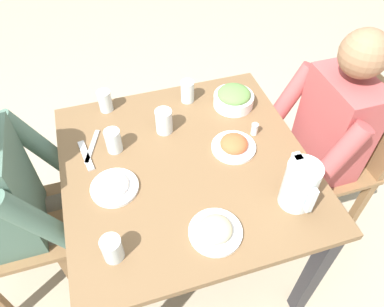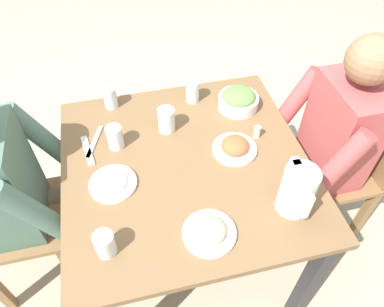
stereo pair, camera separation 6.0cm
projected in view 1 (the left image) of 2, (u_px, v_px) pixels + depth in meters
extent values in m
plane|color=tan|center=(188.00, 252.00, 2.01)|extent=(8.00, 8.00, 0.00)
cube|color=brown|center=(186.00, 166.00, 1.46)|extent=(0.97, 0.97, 0.03)
cube|color=#232328|center=(86.00, 170.00, 1.93)|extent=(0.06, 0.06, 0.73)
cube|color=#232328|center=(237.00, 136.00, 2.10)|extent=(0.06, 0.06, 0.73)
cube|color=#232328|center=(313.00, 274.00, 1.55)|extent=(0.06, 0.06, 0.73)
cube|color=olive|center=(68.00, 217.00, 1.90)|extent=(0.04, 0.04, 0.45)
cube|color=olive|center=(74.00, 277.00, 1.68)|extent=(0.04, 0.04, 0.45)
cube|color=olive|center=(17.00, 229.00, 1.57)|extent=(0.40, 0.40, 0.03)
cube|color=olive|center=(358.00, 207.00, 1.93)|extent=(0.04, 0.04, 0.45)
cube|color=olive|center=(324.00, 161.00, 2.15)|extent=(0.04, 0.04, 0.45)
cube|color=olive|center=(301.00, 224.00, 1.87)|extent=(0.04, 0.04, 0.45)
cube|color=olive|center=(272.00, 174.00, 2.08)|extent=(0.04, 0.04, 0.45)
cube|color=olive|center=(325.00, 162.00, 1.83)|extent=(0.40, 0.40, 0.03)
cube|color=olive|center=(372.00, 123.00, 1.70)|extent=(0.38, 0.04, 0.42)
cube|color=#4C6B5B|center=(1.00, 192.00, 1.39)|extent=(0.32, 0.20, 0.50)
cylinder|color=#665B4C|center=(69.00, 203.00, 1.69)|extent=(0.11, 0.38, 0.11)
cylinder|color=#665B4C|center=(117.00, 217.00, 1.88)|extent=(0.10, 0.10, 0.48)
cylinder|color=#4C6B5B|center=(36.00, 143.00, 1.52)|extent=(0.08, 0.23, 0.37)
cylinder|color=#665B4C|center=(72.00, 235.00, 1.58)|extent=(0.11, 0.38, 0.11)
cylinder|color=#665B4C|center=(122.00, 246.00, 1.77)|extent=(0.10, 0.10, 0.48)
cylinder|color=#4C6B5B|center=(38.00, 223.00, 1.27)|extent=(0.08, 0.23, 0.37)
cube|color=#B24C4C|center=(335.00, 126.00, 1.63)|extent=(0.32, 0.20, 0.50)
sphere|color=#936B4C|center=(364.00, 54.00, 1.35)|extent=(0.19, 0.19, 0.19)
cylinder|color=#665B4C|center=(293.00, 188.00, 1.75)|extent=(0.11, 0.38, 0.11)
cylinder|color=#665B4C|center=(251.00, 221.00, 1.86)|extent=(0.10, 0.10, 0.48)
cylinder|color=#B24C4C|center=(334.00, 161.00, 1.46)|extent=(0.08, 0.23, 0.37)
cylinder|color=#665B4C|center=(277.00, 162.00, 1.85)|extent=(0.11, 0.38, 0.11)
cylinder|color=#665B4C|center=(239.00, 195.00, 1.97)|extent=(0.10, 0.10, 0.48)
cylinder|color=#B24C4C|center=(288.00, 100.00, 1.71)|extent=(0.08, 0.23, 0.37)
cylinder|color=silver|center=(300.00, 185.00, 1.25)|extent=(0.12, 0.12, 0.19)
cube|color=silver|center=(311.00, 201.00, 1.20)|extent=(0.02, 0.02, 0.11)
cube|color=silver|center=(297.00, 158.00, 1.23)|extent=(0.04, 0.03, 0.02)
cylinder|color=white|center=(233.00, 100.00, 1.66)|extent=(0.18, 0.18, 0.05)
ellipsoid|color=#608E47|center=(234.00, 94.00, 1.64)|extent=(0.15, 0.15, 0.06)
cylinder|color=white|center=(234.00, 147.00, 1.49)|extent=(0.18, 0.18, 0.01)
ellipsoid|color=#CC5B33|center=(234.00, 144.00, 1.48)|extent=(0.11, 0.11, 0.06)
cylinder|color=white|center=(215.00, 232.00, 1.23)|extent=(0.18, 0.18, 0.01)
ellipsoid|color=#B7AD89|center=(216.00, 229.00, 1.22)|extent=(0.11, 0.11, 0.05)
cylinder|color=white|center=(115.00, 188.00, 1.36)|extent=(0.18, 0.18, 0.01)
ellipsoid|color=white|center=(114.00, 185.00, 1.34)|extent=(0.11, 0.11, 0.04)
cylinder|color=silver|center=(164.00, 121.00, 1.53)|extent=(0.07, 0.07, 0.11)
cylinder|color=silver|center=(105.00, 101.00, 1.62)|extent=(0.06, 0.06, 0.10)
cylinder|color=silver|center=(113.00, 141.00, 1.46)|extent=(0.06, 0.06, 0.10)
cylinder|color=silver|center=(187.00, 91.00, 1.67)|extent=(0.06, 0.06, 0.10)
cylinder|color=silver|center=(112.00, 249.00, 1.15)|extent=(0.07, 0.07, 0.09)
cylinder|color=white|center=(254.00, 130.00, 1.54)|extent=(0.03, 0.03, 0.04)
cylinder|color=#B2B2B7|center=(255.00, 125.00, 1.52)|extent=(0.03, 0.03, 0.01)
cube|color=silver|center=(86.00, 155.00, 1.47)|extent=(0.17, 0.05, 0.01)
cube|color=silver|center=(92.00, 146.00, 1.50)|extent=(0.18, 0.08, 0.01)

